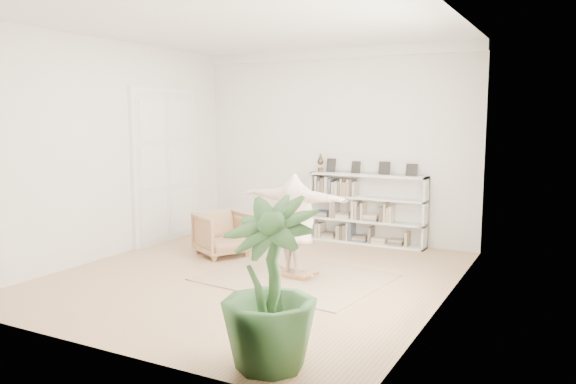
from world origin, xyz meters
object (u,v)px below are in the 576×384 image
object	(u,v)px
houseplant	(269,284)
person	(295,221)
bookshelf	(367,210)
rocker_board	(295,273)
armchair	(222,234)

from	to	relation	value
houseplant	person	bearing A→B (deg)	112.28
bookshelf	rocker_board	xyz separation A→B (m)	(-0.15, -2.62, -0.57)
bookshelf	rocker_board	world-z (taller)	bookshelf
armchair	rocker_board	size ratio (longest dim) A/B	1.53
person	houseplant	xyz separation A→B (m)	(1.12, -2.74, -0.04)
bookshelf	person	distance (m)	2.64
person	houseplant	distance (m)	2.96
bookshelf	armchair	distance (m)	2.74
armchair	rocker_board	world-z (taller)	armchair
armchair	person	size ratio (longest dim) A/B	0.46
rocker_board	armchair	bearing A→B (deg)	166.48
bookshelf	houseplant	bearing A→B (deg)	-79.71
rocker_board	houseplant	world-z (taller)	houseplant
person	houseplant	world-z (taller)	houseplant
armchair	person	distance (m)	1.89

